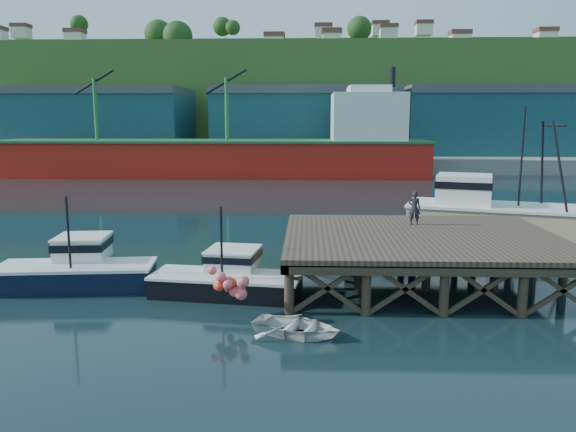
{
  "coord_description": "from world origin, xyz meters",
  "views": [
    {
      "loc": [
        0.48,
        -24.7,
        7.11
      ],
      "look_at": [
        -0.48,
        2.0,
        2.56
      ],
      "focal_mm": 35.0,
      "sensor_mm": 36.0,
      "label": 1
    }
  ],
  "objects_px": {
    "boat_navy": "(78,268)",
    "dinghy": "(296,326)",
    "trawler": "(504,212)",
    "dockworker": "(414,208)",
    "boat_black": "(228,277)"
  },
  "relations": [
    {
      "from": "trawler",
      "to": "dockworker",
      "type": "relative_size",
      "value": 7.76
    },
    {
      "from": "boat_navy",
      "to": "trawler",
      "type": "distance_m",
      "value": 24.33
    },
    {
      "from": "boat_navy",
      "to": "dinghy",
      "type": "xyz_separation_m",
      "value": [
        9.55,
        -5.26,
        -0.5
      ]
    },
    {
      "from": "boat_black",
      "to": "trawler",
      "type": "bearing_deg",
      "value": 45.01
    },
    {
      "from": "boat_navy",
      "to": "dinghy",
      "type": "relative_size",
      "value": 2.21
    },
    {
      "from": "trawler",
      "to": "dinghy",
      "type": "distance_m",
      "value": 20.22
    },
    {
      "from": "trawler",
      "to": "dinghy",
      "type": "height_order",
      "value": "trawler"
    },
    {
      "from": "boat_black",
      "to": "trawler",
      "type": "xyz_separation_m",
      "value": [
        15.17,
        11.54,
        0.95
      ]
    },
    {
      "from": "boat_navy",
      "to": "boat_black",
      "type": "distance_m",
      "value": 6.68
    },
    {
      "from": "boat_black",
      "to": "boat_navy",
      "type": "bearing_deg",
      "value": -178.86
    },
    {
      "from": "boat_black",
      "to": "dinghy",
      "type": "relative_size",
      "value": 2.09
    },
    {
      "from": "dinghy",
      "to": "dockworker",
      "type": "bearing_deg",
      "value": -10.1
    },
    {
      "from": "dockworker",
      "to": "dinghy",
      "type": "bearing_deg",
      "value": 68.35
    },
    {
      "from": "trawler",
      "to": "dockworker",
      "type": "xyz_separation_m",
      "value": [
        -6.74,
        -6.9,
        1.29
      ]
    },
    {
      "from": "dinghy",
      "to": "dockworker",
      "type": "relative_size",
      "value": 1.87
    }
  ]
}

